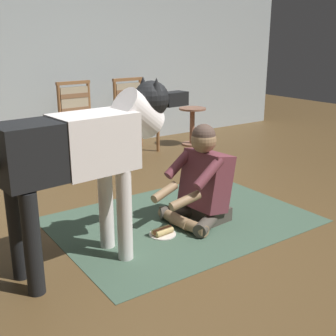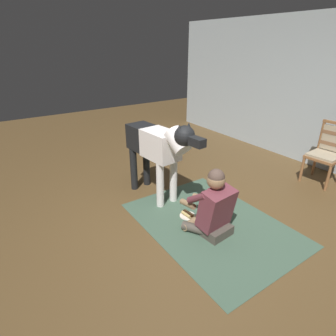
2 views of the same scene
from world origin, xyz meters
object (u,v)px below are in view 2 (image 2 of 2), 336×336
(person_sitting_on_floor, at_px, (213,207))
(hot_dog_on_plate, at_px, (188,215))
(large_dog, at_px, (158,146))
(dining_chair_left_of_pair, at_px, (328,150))

(person_sitting_on_floor, relative_size, hot_dog_on_plate, 3.94)
(large_dog, bearing_deg, person_sitting_on_floor, 5.32)
(dining_chair_left_of_pair, distance_m, person_sitting_on_floor, 2.46)
(dining_chair_left_of_pair, bearing_deg, person_sitting_on_floor, -89.87)
(dining_chair_left_of_pair, bearing_deg, hot_dog_on_plate, -99.44)
(large_dog, bearing_deg, hot_dog_on_plate, 5.32)
(person_sitting_on_floor, distance_m, hot_dog_on_plate, 0.53)
(dining_chair_left_of_pair, relative_size, hot_dog_on_plate, 4.59)
(large_dog, distance_m, hot_dog_on_plate, 1.01)
(dining_chair_left_of_pair, height_order, hot_dog_on_plate, dining_chair_left_of_pair)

